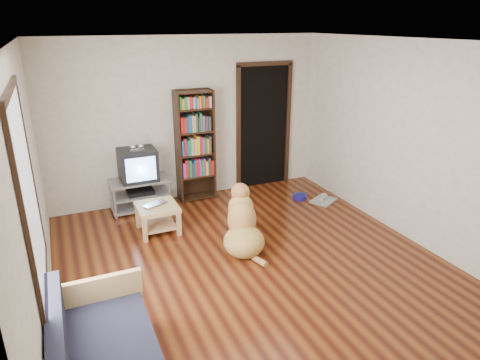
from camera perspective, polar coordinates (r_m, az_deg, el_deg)
name	(u,v)px	position (r m, az deg, el deg)	size (l,w,h in m)	color
ground	(254,267)	(5.28, 1.90, -11.49)	(5.00, 5.00, 0.00)	#612D10
ceiling	(257,41)	(4.48, 2.31, 17.99)	(5.00, 5.00, 0.00)	white
wall_back	(188,120)	(6.98, -6.93, 7.96)	(4.50, 4.50, 0.00)	beige
wall_front	(435,285)	(2.90, 24.62, -12.61)	(4.50, 4.50, 0.00)	beige
wall_left	(32,196)	(4.31, -26.03, -1.99)	(5.00, 5.00, 0.00)	beige
wall_right	(411,143)	(6.01, 21.86, 4.60)	(5.00, 5.00, 0.00)	beige
laptop	(157,205)	(6.00, -10.98, -3.31)	(0.34, 0.22, 0.03)	silver
dog_bowl	(300,197)	(7.20, 7.98, -2.22)	(0.22, 0.22, 0.08)	navy
grey_rag	(323,201)	(7.18, 11.06, -2.71)	(0.40, 0.32, 0.03)	#A9A9A9
window	(29,195)	(3.77, -26.36, -1.82)	(0.03, 1.46, 1.70)	white
doorway	(264,124)	(7.49, 3.16, 7.51)	(1.03, 0.05, 2.19)	black
tv_stand	(140,193)	(6.85, -13.15, -1.73)	(0.90, 0.45, 0.50)	#99999E
crt_tv	(137,164)	(6.71, -13.51, 2.09)	(0.55, 0.52, 0.58)	black
bookshelf	(195,140)	(6.92, -6.05, 5.33)	(0.60, 0.30, 1.80)	black
coffee_table	(157,213)	(6.08, -10.96, -4.36)	(0.55, 0.55, 0.40)	tan
dog	(243,226)	(5.54, 0.34, -6.16)	(0.67, 1.03, 0.84)	tan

